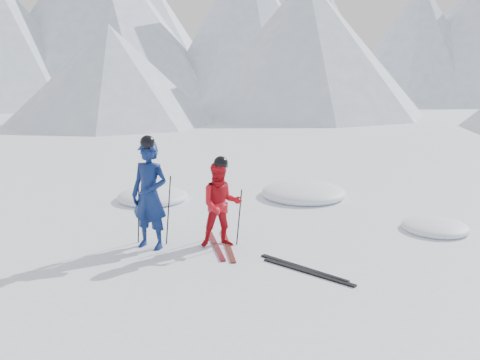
# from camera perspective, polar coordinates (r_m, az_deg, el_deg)

# --- Properties ---
(ground) EXTENTS (160.00, 160.00, 0.00)m
(ground) POSITION_cam_1_polar(r_m,az_deg,el_deg) (9.34, 11.26, -7.93)
(ground) COLOR white
(ground) RESTS_ON ground
(mountain_range) EXTENTS (106.15, 62.94, 15.53)m
(mountain_range) POSITION_cam_1_polar(r_m,az_deg,el_deg) (44.51, 22.03, 16.35)
(mountain_range) COLOR #B2BCD1
(mountain_range) RESTS_ON ground
(skier_blue) EXTENTS (0.78, 0.58, 1.96)m
(skier_blue) POSITION_cam_1_polar(r_m,az_deg,el_deg) (9.24, -10.12, -1.73)
(skier_blue) COLOR #0D1E52
(skier_blue) RESTS_ON ground
(skier_red) EXTENTS (0.94, 0.86, 1.57)m
(skier_red) POSITION_cam_1_polar(r_m,az_deg,el_deg) (9.23, -2.13, -2.79)
(skier_red) COLOR red
(skier_red) RESTS_ON ground
(pole_blue_left) EXTENTS (0.13, 0.09, 1.30)m
(pole_blue_left) POSITION_cam_1_polar(r_m,az_deg,el_deg) (9.58, -11.32, -3.28)
(pole_blue_left) COLOR black
(pole_blue_left) RESTS_ON ground
(pole_blue_right) EXTENTS (0.13, 0.08, 1.30)m
(pole_blue_right) POSITION_cam_1_polar(r_m,az_deg,el_deg) (9.45, -8.04, -3.38)
(pole_blue_right) COLOR black
(pole_blue_right) RESTS_ON ground
(pole_red_left) EXTENTS (0.11, 0.09, 1.05)m
(pole_red_left) POSITION_cam_1_polar(r_m,az_deg,el_deg) (9.62, -3.42, -3.78)
(pole_red_left) COLOR black
(pole_red_left) RESTS_ON ground
(pole_red_right) EXTENTS (0.11, 0.08, 1.05)m
(pole_red_right) POSITION_cam_1_polar(r_m,az_deg,el_deg) (9.37, -0.10, -4.21)
(pole_red_right) COLOR black
(pole_red_right) RESTS_ON ground
(ski_worn_left) EXTENTS (0.83, 1.56, 0.03)m
(ski_worn_left) POSITION_cam_1_polar(r_m,az_deg,el_deg) (9.50, -2.80, -7.22)
(ski_worn_left) COLOR black
(ski_worn_left) RESTS_ON ground
(ski_worn_right) EXTENTS (0.73, 1.61, 0.03)m
(ski_worn_right) POSITION_cam_1_polar(r_m,az_deg,el_deg) (9.44, -1.39, -7.35)
(ski_worn_right) COLOR black
(ski_worn_right) RESTS_ON ground
(ski_loose_a) EXTENTS (1.55, 0.87, 0.03)m
(ski_loose_a) POSITION_cam_1_polar(r_m,az_deg,el_deg) (8.51, 7.05, -9.77)
(ski_loose_a) COLOR black
(ski_loose_a) RESTS_ON ground
(ski_loose_b) EXTENTS (1.57, 0.82, 0.03)m
(ski_loose_b) POSITION_cam_1_polar(r_m,az_deg,el_deg) (8.36, 7.61, -10.20)
(ski_loose_b) COLOR black
(ski_loose_b) RESTS_ON ground
(snow_lumps) EXTENTS (9.75, 6.52, 0.47)m
(snow_lumps) POSITION_cam_1_polar(r_m,az_deg,el_deg) (11.99, 5.77, -3.08)
(snow_lumps) COLOR white
(snow_lumps) RESTS_ON ground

